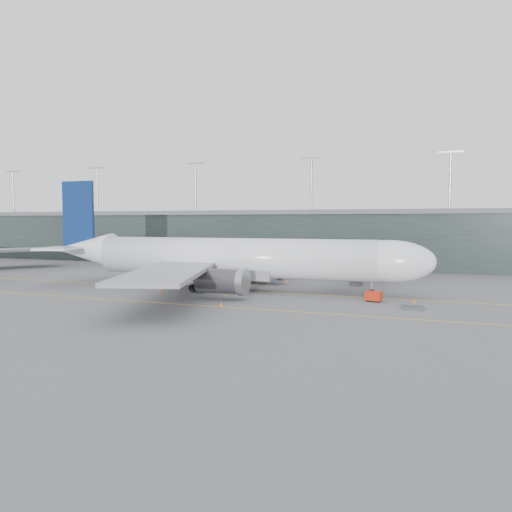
% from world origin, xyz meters
% --- Properties ---
extents(ground, '(320.00, 320.00, 0.00)m').
position_xyz_m(ground, '(0.00, 0.00, 0.00)').
color(ground, '#59585D').
rests_on(ground, ground).
extents(taxiline_a, '(160.00, 0.25, 0.02)m').
position_xyz_m(taxiline_a, '(0.00, -4.00, 0.01)').
color(taxiline_a, gold).
rests_on(taxiline_a, ground).
extents(taxiline_b, '(160.00, 0.25, 0.02)m').
position_xyz_m(taxiline_b, '(0.00, -20.00, 0.01)').
color(taxiline_b, gold).
rests_on(taxiline_b, ground).
extents(taxiline_lead_main, '(0.25, 60.00, 0.02)m').
position_xyz_m(taxiline_lead_main, '(5.00, 20.00, 0.01)').
color(taxiline_lead_main, gold).
rests_on(taxiline_lead_main, ground).
extents(taxiline_lead_adj, '(0.25, 60.00, 0.02)m').
position_xyz_m(taxiline_lead_adj, '(-75.00, 20.00, 0.01)').
color(taxiline_lead_adj, gold).
rests_on(taxiline_lead_adj, ground).
extents(terminal, '(240.00, 36.00, 29.00)m').
position_xyz_m(terminal, '(-0.00, 58.00, 7.62)').
color(terminal, '#1D2827').
rests_on(terminal, ground).
extents(main_aircraft, '(71.62, 67.47, 20.13)m').
position_xyz_m(main_aircraft, '(3.21, -3.21, 5.65)').
color(main_aircraft, white).
rests_on(main_aircraft, ground).
extents(jet_bridge, '(12.23, 45.09, 6.92)m').
position_xyz_m(jet_bridge, '(24.98, 24.59, 5.18)').
color(jet_bridge, '#2A2A2F').
rests_on(jet_bridge, ground).
extents(gse_cart, '(2.59, 1.96, 1.58)m').
position_xyz_m(gse_cart, '(28.91, -7.75, 0.88)').
color(gse_cart, red).
rests_on(gse_cart, ground).
extents(baggage_dolly, '(3.10, 2.54, 0.30)m').
position_xyz_m(baggage_dolly, '(34.83, -11.97, 0.18)').
color(baggage_dolly, '#3C3C41').
rests_on(baggage_dolly, ground).
extents(uld_a, '(2.13, 1.75, 1.86)m').
position_xyz_m(uld_a, '(-4.11, 9.58, 0.98)').
color(uld_a, '#3E3D43').
rests_on(uld_a, ground).
extents(uld_b, '(2.81, 2.57, 2.07)m').
position_xyz_m(uld_b, '(-1.39, 10.48, 1.09)').
color(uld_b, '#3E3D43').
rests_on(uld_b, ground).
extents(uld_c, '(2.79, 2.55, 2.06)m').
position_xyz_m(uld_c, '(0.49, 10.86, 1.08)').
color(uld_c, '#3E3D43').
rests_on(uld_c, ground).
extents(cone_nose, '(0.41, 0.41, 0.65)m').
position_xyz_m(cone_nose, '(34.74, -6.69, 0.32)').
color(cone_nose, orange).
rests_on(cone_nose, ground).
extents(cone_wing_stbd, '(0.48, 0.48, 0.76)m').
position_xyz_m(cone_wing_stbd, '(9.07, -19.95, 0.38)').
color(cone_wing_stbd, orange).
rests_on(cone_wing_stbd, ground).
extents(cone_wing_port, '(0.46, 0.46, 0.74)m').
position_xyz_m(cone_wing_port, '(9.86, 9.92, 0.37)').
color(cone_wing_port, orange).
rests_on(cone_wing_port, ground).
extents(cone_tail, '(0.43, 0.43, 0.68)m').
position_xyz_m(cone_tail, '(-6.97, -9.80, 0.34)').
color(cone_tail, red).
rests_on(cone_tail, ground).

